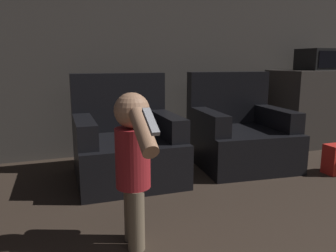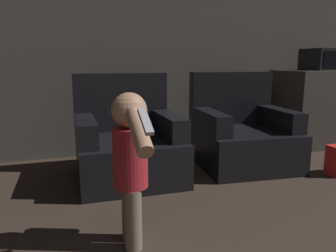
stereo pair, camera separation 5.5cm
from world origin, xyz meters
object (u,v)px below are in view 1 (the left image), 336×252
at_px(armchair_right, 239,134).
at_px(microwave, 320,60).
at_px(armchair_left, 126,144).
at_px(person_toddler, 133,158).

bearing_deg(armchair_right, microwave, 22.75).
xyz_separation_m(armchair_left, microwave, (2.63, 0.44, 0.77)).
relative_size(armchair_right, person_toddler, 1.11).
distance_m(person_toddler, microwave, 3.31).
height_order(armchair_left, person_toddler, armchair_left).
relative_size(person_toddler, microwave, 1.79).
height_order(armchair_left, microwave, microwave).
bearing_deg(armchair_left, person_toddler, -99.35).
distance_m(armchair_left, microwave, 2.77).
bearing_deg(microwave, armchair_left, -170.50).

